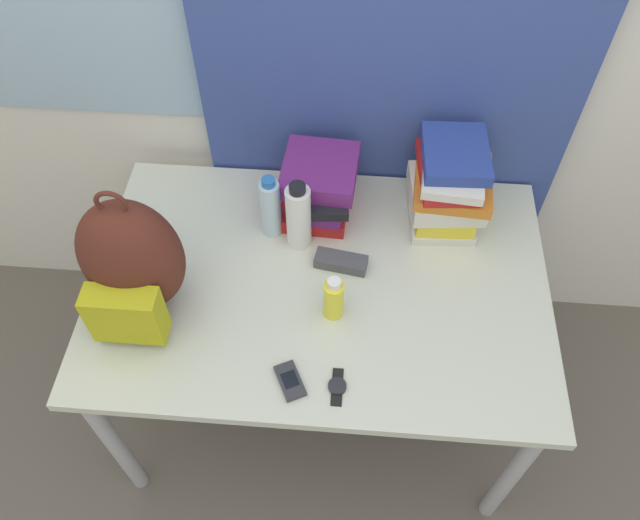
% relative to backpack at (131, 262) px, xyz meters
% --- Properties ---
extents(ground_plane, '(12.00, 12.00, 0.00)m').
position_rel_backpack_xyz_m(ground_plane, '(0.47, -0.33, -0.91)').
color(ground_plane, '#665B51').
extents(wall_back, '(6.00, 0.06, 2.50)m').
position_rel_backpack_xyz_m(wall_back, '(0.47, 0.62, 0.34)').
color(wall_back, silver).
rests_on(wall_back, ground_plane).
extents(curtain_blue, '(1.10, 0.04, 2.50)m').
position_rel_backpack_xyz_m(curtain_blue, '(0.64, 0.57, 0.34)').
color(curtain_blue, '#384C93').
rests_on(curtain_blue, ground_plane).
extents(desk, '(1.30, 0.86, 0.73)m').
position_rel_backpack_xyz_m(desk, '(0.47, 0.11, -0.26)').
color(desk, beige).
rests_on(desk, ground_plane).
extents(backpack, '(0.27, 0.27, 0.43)m').
position_rel_backpack_xyz_m(backpack, '(0.00, 0.00, 0.00)').
color(backpack, '#512319').
rests_on(backpack, desk).
extents(book_stack_left, '(0.23, 0.28, 0.18)m').
position_rel_backpack_xyz_m(book_stack_left, '(0.45, 0.39, -0.09)').
color(book_stack_left, red).
rests_on(book_stack_left, desk).
extents(book_stack_center, '(0.24, 0.29, 0.27)m').
position_rel_backpack_xyz_m(book_stack_center, '(0.83, 0.39, -0.05)').
color(book_stack_center, silver).
rests_on(book_stack_center, desk).
extents(water_bottle, '(0.06, 0.06, 0.22)m').
position_rel_backpack_xyz_m(water_bottle, '(0.32, 0.28, -0.08)').
color(water_bottle, silver).
rests_on(water_bottle, desk).
extents(sports_bottle, '(0.07, 0.07, 0.24)m').
position_rel_backpack_xyz_m(sports_bottle, '(0.40, 0.24, -0.07)').
color(sports_bottle, white).
rests_on(sports_bottle, desk).
extents(sunscreen_bottle, '(0.05, 0.05, 0.15)m').
position_rel_backpack_xyz_m(sunscreen_bottle, '(0.52, 0.00, -0.11)').
color(sunscreen_bottle, yellow).
rests_on(sunscreen_bottle, desk).
extents(cell_phone, '(0.09, 0.11, 0.02)m').
position_rel_backpack_xyz_m(cell_phone, '(0.42, -0.21, -0.17)').
color(cell_phone, '#2D2D33').
rests_on(cell_phone, desk).
extents(sunglasses_case, '(0.16, 0.08, 0.04)m').
position_rel_backpack_xyz_m(sunglasses_case, '(0.53, 0.17, -0.16)').
color(sunglasses_case, '#47474C').
rests_on(sunglasses_case, desk).
extents(wristwatch, '(0.05, 0.10, 0.01)m').
position_rel_backpack_xyz_m(wristwatch, '(0.54, -0.22, -0.17)').
color(wristwatch, black).
rests_on(wristwatch, desk).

